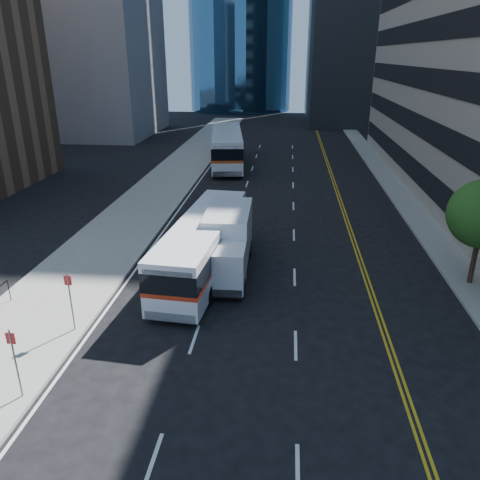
{
  "coord_description": "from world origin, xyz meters",
  "views": [
    {
      "loc": [
        -0.1,
        -13.5,
        10.51
      ],
      "look_at": [
        -2.06,
        5.78,
        2.8
      ],
      "focal_mm": 35.0,
      "sensor_mm": 36.0,
      "label": 1
    }
  ],
  "objects": [
    {
      "name": "sidewalk_east",
      "position": [
        9.0,
        25.0,
        0.07
      ],
      "size": [
        2.0,
        90.0,
        0.15
      ],
      "primitive_type": "cube",
      "color": "gray",
      "rests_on": "ground"
    },
    {
      "name": "sidewalk_west",
      "position": [
        -10.5,
        25.0,
        0.07
      ],
      "size": [
        5.0,
        90.0,
        0.15
      ],
      "primitive_type": "cube",
      "color": "gray",
      "rests_on": "ground"
    },
    {
      "name": "bus_front",
      "position": [
        -4.16,
        8.15,
        1.55
      ],
      "size": [
        3.33,
        11.19,
        2.84
      ],
      "rotation": [
        0.0,
        0.0,
        -0.08
      ],
      "color": "silver",
      "rests_on": "ground"
    },
    {
      "name": "ground",
      "position": [
        0.0,
        0.0,
        0.0
      ],
      "size": [
        160.0,
        160.0,
        0.0
      ],
      "primitive_type": "plane",
      "color": "black",
      "rests_on": "ground"
    },
    {
      "name": "bus_rear",
      "position": [
        -6.18,
        33.41,
        1.84
      ],
      "size": [
        4.55,
        13.36,
        3.38
      ],
      "rotation": [
        0.0,
        0.0,
        0.13
      ],
      "color": "silver",
      "rests_on": "ground"
    },
    {
      "name": "box_truck",
      "position": [
        -3.0,
        8.28,
        1.65
      ],
      "size": [
        2.35,
        6.55,
        3.12
      ],
      "rotation": [
        0.0,
        0.0,
        0.02
      ],
      "color": "silver",
      "rests_on": "ground"
    }
  ]
}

